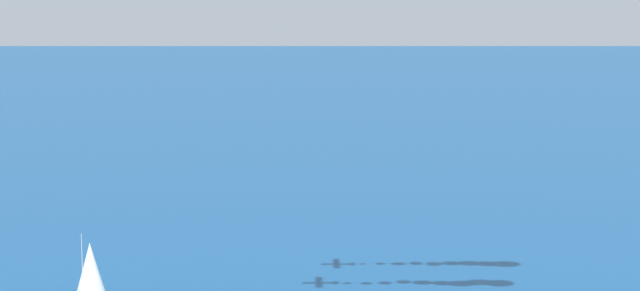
# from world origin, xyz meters

# --- Properties ---
(sailboat_offshore) EXTENTS (7.17, 11.02, 13.69)m
(sailboat_offshore) POSITION_xyz_m (36.36, 27.00, 6.25)
(sailboat_offshore) COLOR #33704C
(sailboat_offshore) RESTS_ON ground_plane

